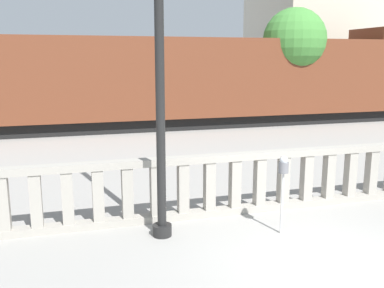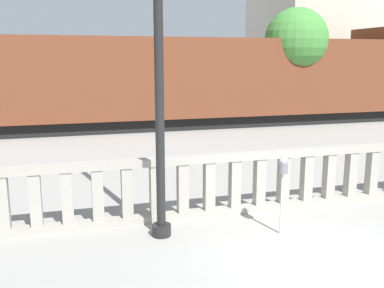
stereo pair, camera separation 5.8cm
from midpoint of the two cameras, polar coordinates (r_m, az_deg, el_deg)
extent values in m
plane|color=gray|center=(6.92, 17.91, -15.57)|extent=(160.00, 160.00, 0.00)
cube|color=#9E998E|center=(8.96, 8.70, -8.34)|extent=(15.81, 0.24, 0.14)
cube|color=#9E998E|center=(8.65, 8.92, -1.46)|extent=(15.81, 0.24, 0.14)
cube|color=#9E998E|center=(8.11, -24.08, -7.24)|extent=(0.20, 0.20, 0.96)
cube|color=#9E998E|center=(8.05, -20.29, -7.09)|extent=(0.20, 0.20, 0.96)
cube|color=#9E998E|center=(8.02, -16.46, -6.90)|extent=(0.20, 0.20, 0.96)
cube|color=#9E998E|center=(8.03, -12.62, -6.69)|extent=(0.20, 0.20, 0.96)
cube|color=#9E998E|center=(8.07, -8.81, -6.44)|extent=(0.20, 0.20, 0.96)
cube|color=#9E998E|center=(8.15, -5.06, -6.17)|extent=(0.20, 0.20, 0.96)
cube|color=#9E998E|center=(8.26, -1.40, -5.89)|extent=(0.20, 0.20, 0.96)
cube|color=#9E998E|center=(8.41, 2.14, -5.58)|extent=(0.20, 0.20, 0.96)
cube|color=#9E998E|center=(8.58, 5.55, -5.27)|extent=(0.20, 0.20, 0.96)
cube|color=#9E998E|center=(8.79, 8.80, -4.96)|extent=(0.20, 0.20, 0.96)
cube|color=#9E998E|center=(9.02, 11.90, -4.65)|extent=(0.20, 0.20, 0.96)
cube|color=#9E998E|center=(9.27, 14.83, -4.34)|extent=(0.20, 0.20, 0.96)
cube|color=#9E998E|center=(9.55, 17.60, -4.03)|extent=(0.20, 0.20, 0.96)
cube|color=#9E998E|center=(9.85, 20.20, -3.74)|extent=(0.20, 0.20, 0.96)
cube|color=#9E998E|center=(10.17, 22.64, -3.46)|extent=(0.20, 0.20, 0.96)
cylinder|color=black|center=(7.69, -4.22, -11.38)|extent=(0.34, 0.34, 0.20)
cylinder|color=black|center=(7.10, -4.61, 13.29)|extent=(0.15, 0.15, 6.23)
cylinder|color=silver|center=(7.77, 11.69, -7.76)|extent=(0.04, 0.04, 1.11)
cylinder|color=slate|center=(7.58, 11.89, -3.09)|extent=(0.17, 0.17, 0.19)
sphere|color=#B2B7BC|center=(7.55, 11.93, -2.12)|extent=(0.15, 0.15, 0.15)
cube|color=black|center=(19.68, 0.42, 3.24)|extent=(23.13, 2.38, 0.55)
cube|color=brown|center=(19.50, 0.42, 8.94)|extent=(23.60, 2.98, 3.37)
cube|color=black|center=(36.49, -10.03, 6.85)|extent=(17.97, 2.18, 0.55)
cube|color=navy|center=(36.39, -10.13, 9.73)|extent=(18.33, 2.72, 3.12)
cube|color=navy|center=(38.01, 1.83, 12.77)|extent=(2.75, 2.45, 0.60)
cube|color=beige|center=(30.80, 17.03, 13.86)|extent=(8.58, 7.11, 9.29)
cylinder|color=brown|center=(20.70, 13.11, 6.49)|extent=(0.28, 0.28, 2.80)
sphere|color=#428438|center=(20.65, 13.43, 13.37)|extent=(2.89, 2.89, 2.89)
camera|label=1|loc=(0.03, -90.18, -0.04)|focal=40.00mm
camera|label=2|loc=(0.03, 89.82, 0.04)|focal=40.00mm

